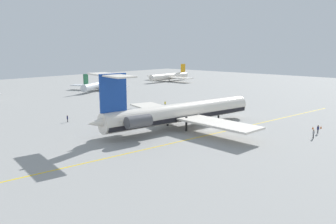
% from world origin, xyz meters
% --- Properties ---
extents(ground, '(308.33, 308.33, 0.00)m').
position_xyz_m(ground, '(0.00, 0.00, 0.00)').
color(ground, gray).
extents(main_jetliner, '(44.01, 39.12, 12.87)m').
position_xyz_m(main_jetliner, '(-3.74, 5.93, 3.51)').
color(main_jetliner, silver).
rests_on(main_jetliner, ground).
extents(airliner_mid_right, '(24.08, 24.32, 7.61)m').
position_xyz_m(airliner_mid_right, '(25.91, 74.56, 2.24)').
color(airliner_mid_right, silver).
rests_on(airliner_mid_right, ground).
extents(airliner_far_right, '(29.07, 28.66, 8.71)m').
position_xyz_m(airliner_far_right, '(73.27, 79.01, 2.57)').
color(airliner_far_right, silver).
rests_on(airliner_far_right, ground).
extents(ground_crew_near_nose, '(0.28, 0.39, 1.74)m').
position_xyz_m(ground_crew_near_nose, '(15.00, 26.97, 1.10)').
color(ground_crew_near_nose, black).
rests_on(ground_crew_near_nose, ground).
extents(ground_crew_near_tail, '(0.29, 0.43, 1.80)m').
position_xyz_m(ground_crew_near_tail, '(7.96, -19.64, 1.14)').
color(ground_crew_near_tail, black).
rests_on(ground_crew_near_tail, ground).
extents(ground_crew_portside, '(0.27, 0.40, 1.66)m').
position_xyz_m(ground_crew_portside, '(-16.74, 29.56, 1.05)').
color(ground_crew_portside, black).
rests_on(ground_crew_portside, ground).
extents(ground_crew_starboard, '(0.29, 0.46, 1.83)m').
position_xyz_m(ground_crew_starboard, '(12.38, -18.97, 1.16)').
color(ground_crew_starboard, black).
rests_on(ground_crew_starboard, ground).
extents(safety_cone_nose, '(0.40, 0.40, 0.55)m').
position_xyz_m(safety_cone_nose, '(15.96, -16.71, 0.28)').
color(safety_cone_nose, '#EA590F').
rests_on(safety_cone_nose, ground).
extents(safety_cone_wingtip, '(0.40, 0.40, 0.55)m').
position_xyz_m(safety_cone_wingtip, '(17.82, -17.80, 0.28)').
color(safety_cone_wingtip, '#EA590F').
rests_on(safety_cone_wingtip, ground).
extents(taxiway_centreline, '(95.23, 14.23, 0.01)m').
position_xyz_m(taxiway_centreline, '(-2.52, -2.92, 0.00)').
color(taxiway_centreline, gold).
rests_on(taxiway_centreline, ground).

